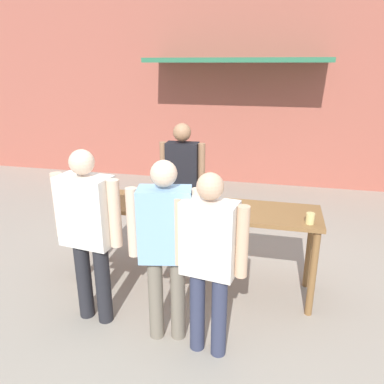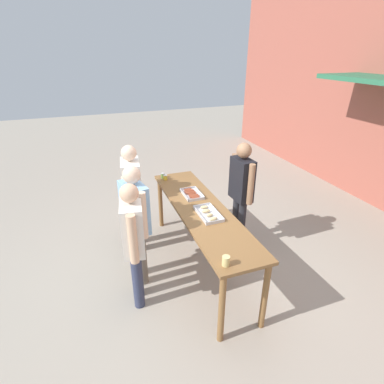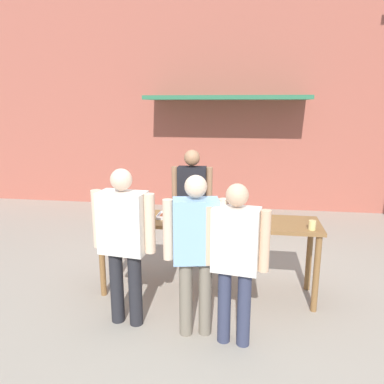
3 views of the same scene
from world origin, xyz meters
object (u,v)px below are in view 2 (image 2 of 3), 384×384
(person_customer_holding_hotdog, at_px, (132,191))
(person_customer_with_cup, at_px, (133,237))
(food_tray_sausages, at_px, (192,194))
(food_tray_buns, at_px, (208,214))
(condiment_jar_ketchup, at_px, (165,177))
(beer_cup, at_px, (226,261))
(person_customer_waiting_in_line, at_px, (135,217))
(condiment_jar_mustard, at_px, (163,176))
(person_server_behind_table, at_px, (241,187))

(person_customer_holding_hotdog, height_order, person_customer_with_cup, person_customer_holding_hotdog)
(food_tray_sausages, height_order, person_customer_with_cup, person_customer_with_cup)
(food_tray_buns, bearing_deg, person_customer_with_cup, -80.74)
(condiment_jar_ketchup, distance_m, person_customer_holding_hotdog, 0.66)
(beer_cup, bearing_deg, person_customer_waiting_in_line, -150.66)
(condiment_jar_mustard, xyz_separation_m, condiment_jar_ketchup, (0.09, 0.02, 0.00))
(food_tray_buns, relative_size, person_customer_waiting_in_line, 0.28)
(food_tray_sausages, xyz_separation_m, person_server_behind_table, (0.11, 0.74, 0.05))
(condiment_jar_ketchup, bearing_deg, person_customer_holding_hotdog, -62.07)
(person_customer_with_cup, bearing_deg, food_tray_sausages, -43.12)
(food_tray_sausages, xyz_separation_m, person_customer_with_cup, (0.77, -0.98, -0.02))
(person_customer_with_cup, bearing_deg, person_customer_holding_hotdog, -0.51)
(condiment_jar_ketchup, bearing_deg, food_tray_sausages, 17.40)
(condiment_jar_ketchup, bearing_deg, person_customer_with_cup, -28.07)
(food_tray_sausages, relative_size, condiment_jar_mustard, 4.75)
(food_tray_buns, height_order, person_customer_waiting_in_line, person_customer_waiting_in_line)
(person_customer_holding_hotdog, xyz_separation_m, person_customer_waiting_in_line, (0.75, -0.09, -0.01))
(person_customer_holding_hotdog, bearing_deg, condiment_jar_ketchup, -54.56)
(person_server_behind_table, relative_size, person_customer_with_cup, 1.05)
(food_tray_sausages, relative_size, person_customer_waiting_in_line, 0.24)
(food_tray_buns, distance_m, person_customer_with_cup, 1.00)
(person_server_behind_table, height_order, person_customer_holding_hotdog, person_server_behind_table)
(person_customer_waiting_in_line, bearing_deg, person_customer_holding_hotdog, -18.14)
(beer_cup, bearing_deg, food_tray_buns, 167.06)
(food_tray_sausages, distance_m, condiment_jar_ketchup, 0.71)
(condiment_jar_ketchup, xyz_separation_m, person_customer_with_cup, (1.45, -0.77, -0.04))
(beer_cup, distance_m, person_customer_waiting_in_line, 1.36)
(food_tray_buns, distance_m, condiment_jar_mustard, 1.40)
(food_tray_sausages, bearing_deg, person_customer_holding_hotdog, -114.57)
(beer_cup, distance_m, person_customer_holding_hotdog, 2.02)
(food_tray_sausages, xyz_separation_m, person_customer_holding_hotdog, (-0.37, -0.80, 0.02))
(person_customer_with_cup, xyz_separation_m, person_customer_waiting_in_line, (-0.39, 0.09, 0.03))
(condiment_jar_ketchup, bearing_deg, food_tray_buns, 9.36)
(food_tray_sausages, bearing_deg, person_server_behind_table, 81.74)
(food_tray_buns, height_order, beer_cup, beer_cup)
(food_tray_sausages, relative_size, person_customer_with_cup, 0.25)
(food_tray_sausages, distance_m, person_customer_waiting_in_line, 0.97)
(food_tray_buns, bearing_deg, condiment_jar_ketchup, -170.64)
(condiment_jar_mustard, relative_size, beer_cup, 0.80)
(condiment_jar_mustard, distance_m, person_customer_holding_hotdog, 0.70)
(person_server_behind_table, distance_m, person_customer_holding_hotdog, 1.61)
(food_tray_buns, height_order, person_customer_with_cup, person_customer_with_cup)
(person_server_behind_table, bearing_deg, food_tray_buns, -58.56)
(person_customer_with_cup, bearing_deg, food_tray_buns, -71.98)
(condiment_jar_mustard, bearing_deg, person_server_behind_table, 47.96)
(food_tray_sausages, bearing_deg, condiment_jar_mustard, -163.44)
(condiment_jar_mustard, xyz_separation_m, person_server_behind_table, (0.87, 0.97, 0.02))
(food_tray_buns, xyz_separation_m, person_server_behind_table, (-0.50, 0.74, 0.05))
(person_customer_holding_hotdog, bearing_deg, person_server_behind_table, -99.56)
(condiment_jar_mustard, height_order, condiment_jar_ketchup, same)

